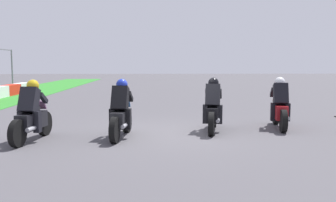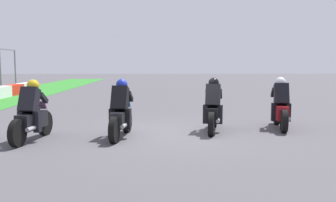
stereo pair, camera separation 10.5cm
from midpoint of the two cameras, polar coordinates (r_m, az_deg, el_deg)
ground_plane at (r=9.96m, az=0.45°, el=-5.09°), size 120.00×120.00×0.00m
rider_lane_a at (r=11.11m, az=17.54°, el=-0.97°), size 2.03×0.62×1.51m
rider_lane_b at (r=10.23m, az=7.41°, el=-1.31°), size 2.02×0.64×1.51m
rider_lane_c at (r=9.37m, az=-7.08°, el=-1.96°), size 2.04×0.59×1.51m
rider_lane_d at (r=9.50m, az=-20.35°, el=-2.18°), size 2.04×0.60×1.51m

